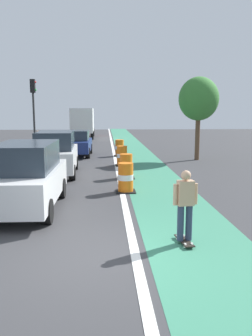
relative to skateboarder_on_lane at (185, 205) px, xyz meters
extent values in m
plane|color=#38383A|center=(-2.07, -0.64, -0.91)|extent=(100.00, 100.00, 0.00)
cube|color=#387F60|center=(0.33, 11.36, -0.91)|extent=(2.50, 80.00, 0.01)
cube|color=silver|center=(-1.17, 11.36, -0.91)|extent=(0.20, 80.00, 0.01)
cube|color=black|center=(0.00, 0.00, -0.84)|extent=(0.32, 0.82, 0.02)
cylinder|color=silver|center=(0.11, -0.25, -0.86)|extent=(0.05, 0.11, 0.11)
cylinder|color=silver|center=(-0.04, -0.27, -0.86)|extent=(0.05, 0.11, 0.11)
cylinder|color=silver|center=(0.04, 0.27, -0.86)|extent=(0.05, 0.11, 0.11)
cylinder|color=silver|center=(-0.11, 0.25, -0.86)|extent=(0.05, 0.11, 0.11)
cylinder|color=#2D3851|center=(0.10, 0.01, -0.42)|extent=(0.15, 0.15, 0.82)
cylinder|color=#2D3851|center=(-0.10, -0.01, -0.42)|extent=(0.15, 0.15, 0.82)
cube|color=tan|center=(0.00, 0.00, 0.27)|extent=(0.39, 0.27, 0.56)
cylinder|color=tan|center=(0.24, 0.03, 0.24)|extent=(0.09, 0.09, 0.48)
cylinder|color=tan|center=(-0.24, -0.03, 0.24)|extent=(0.09, 0.09, 0.48)
sphere|color=tan|center=(0.00, 0.00, 0.67)|extent=(0.22, 0.22, 0.22)
cube|color=silver|center=(-4.16, 3.03, -0.12)|extent=(1.88, 4.62, 0.90)
cube|color=#232D38|center=(-4.16, 3.03, 0.73)|extent=(1.65, 2.87, 0.80)
cylinder|color=black|center=(-4.96, 4.47, -0.57)|extent=(0.29, 0.68, 0.68)
cylinder|color=black|center=(-3.32, 4.45, -0.57)|extent=(0.29, 0.68, 0.68)
cylinder|color=black|center=(-3.35, 1.60, -0.57)|extent=(0.29, 0.68, 0.68)
cube|color=silver|center=(-4.10, 8.97, -0.12)|extent=(2.02, 4.67, 0.90)
cube|color=#232D38|center=(-4.10, 8.97, 0.73)|extent=(1.73, 2.91, 0.80)
cylinder|color=black|center=(-4.97, 10.36, -0.57)|extent=(0.31, 0.69, 0.68)
cylinder|color=black|center=(-3.33, 10.43, -0.57)|extent=(0.31, 0.69, 0.68)
cylinder|color=black|center=(-4.86, 7.52, -0.57)|extent=(0.31, 0.69, 0.68)
cylinder|color=black|center=(-3.22, 7.58, -0.57)|extent=(0.31, 0.69, 0.68)
cube|color=navy|center=(-3.69, 15.96, -0.21)|extent=(1.92, 4.13, 0.72)
cube|color=#232D38|center=(-3.70, 15.71, 0.47)|extent=(1.65, 1.75, 0.64)
cylinder|color=black|center=(-4.49, 17.25, -0.57)|extent=(0.29, 0.69, 0.68)
cylinder|color=black|center=(-2.85, 17.22, -0.57)|extent=(0.29, 0.69, 0.68)
cylinder|color=black|center=(-4.54, 14.70, -0.57)|extent=(0.29, 0.69, 0.68)
cylinder|color=black|center=(-2.90, 14.67, -0.57)|extent=(0.29, 0.69, 0.68)
cylinder|color=orange|center=(-1.03, 5.20, -0.66)|extent=(0.56, 0.56, 0.42)
cylinder|color=white|center=(-1.03, 5.20, -0.35)|extent=(0.57, 0.57, 0.21)
cylinder|color=orange|center=(-1.03, 5.20, -0.03)|extent=(0.56, 0.56, 0.42)
cube|color=black|center=(-1.03, 5.20, -0.89)|extent=(0.73, 0.73, 0.04)
cylinder|color=orange|center=(-0.86, 7.92, -0.66)|extent=(0.56, 0.56, 0.42)
cylinder|color=white|center=(-0.86, 7.92, -0.35)|extent=(0.57, 0.57, 0.21)
cylinder|color=orange|center=(-0.86, 7.92, -0.03)|extent=(0.56, 0.56, 0.42)
cube|color=black|center=(-0.86, 7.92, -0.89)|extent=(0.73, 0.73, 0.04)
cylinder|color=orange|center=(-0.87, 11.52, -0.66)|extent=(0.56, 0.56, 0.42)
cylinder|color=white|center=(-0.87, 11.52, -0.35)|extent=(0.57, 0.57, 0.21)
cylinder|color=orange|center=(-0.87, 11.52, -0.03)|extent=(0.56, 0.56, 0.42)
cube|color=black|center=(-0.87, 11.52, -0.89)|extent=(0.73, 0.73, 0.04)
cylinder|color=orange|center=(-0.83, 15.66, -0.66)|extent=(0.56, 0.56, 0.42)
cylinder|color=white|center=(-0.83, 15.66, -0.35)|extent=(0.57, 0.57, 0.21)
cylinder|color=orange|center=(-0.83, 15.66, -0.03)|extent=(0.56, 0.56, 0.42)
cube|color=black|center=(-0.83, 15.66, -0.89)|extent=(0.73, 0.73, 0.04)
cube|color=silver|center=(-4.20, 30.73, 1.07)|extent=(2.37, 5.63, 2.50)
cube|color=#B21E19|center=(-4.25, 34.58, 0.62)|extent=(2.22, 1.93, 2.10)
cylinder|color=black|center=(-5.28, 34.37, -0.43)|extent=(0.31, 0.96, 0.96)
cylinder|color=black|center=(-3.22, 34.40, -0.43)|extent=(0.31, 0.96, 0.96)
cylinder|color=black|center=(-5.21, 29.32, -0.43)|extent=(0.31, 0.96, 0.96)
cylinder|color=black|center=(-3.15, 29.35, -0.43)|extent=(0.31, 0.96, 0.96)
cylinder|color=#2D2D2D|center=(-6.67, 17.23, 1.19)|extent=(0.14, 0.14, 4.20)
cube|color=black|center=(-6.67, 17.23, 3.74)|extent=(0.32, 0.32, 0.90)
sphere|color=red|center=(-6.50, 17.23, 4.00)|extent=(0.16, 0.16, 0.16)
sphere|color=green|center=(-6.50, 17.23, 3.48)|extent=(0.16, 0.16, 0.16)
cylinder|color=#33333D|center=(-6.49, 17.40, -0.48)|extent=(0.20, 0.20, 0.86)
cube|color=#2D4CA5|center=(-6.49, 17.40, 0.22)|extent=(0.34, 0.20, 0.54)
sphere|color=tan|center=(-6.49, 17.40, 0.60)|extent=(0.20, 0.20, 0.20)
cylinder|color=brown|center=(3.85, 13.61, 0.39)|extent=(0.28, 0.28, 2.60)
ellipsoid|color=#387A33|center=(3.85, 13.61, 2.79)|extent=(2.40, 2.40, 2.60)
camera|label=1|loc=(-1.77, -7.53, 2.08)|focal=37.55mm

